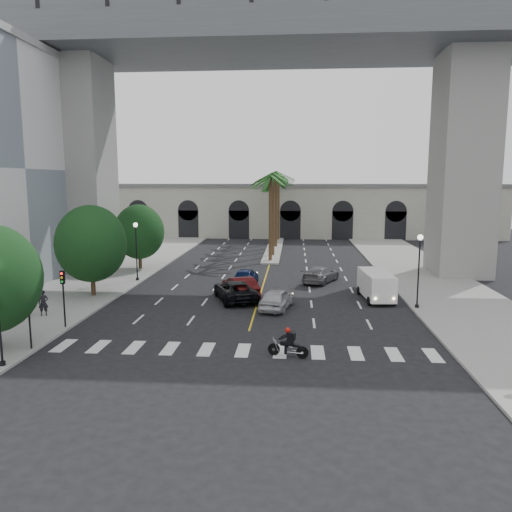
{
  "coord_description": "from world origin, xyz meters",
  "views": [
    {
      "loc": [
        2.71,
        -27.14,
        9.07
      ],
      "look_at": [
        0.12,
        6.0,
        4.01
      ],
      "focal_mm": 35.0,
      "sensor_mm": 36.0,
      "label": 1
    }
  ],
  "objects_px": {
    "car_b": "(240,287)",
    "car_e": "(246,276)",
    "lamp_post_left_far": "(136,246)",
    "car_a": "(277,299)",
    "traffic_signal_far": "(63,289)",
    "lamp_post_right": "(419,265)",
    "motorcycle_rider": "(289,344)",
    "car_c": "(235,290)",
    "pedestrian_b": "(21,304)",
    "traffic_signal_near": "(28,306)",
    "pedestrian_a": "(43,303)",
    "cargo_van": "(376,285)",
    "car_d": "(321,274)"
  },
  "relations": [
    {
      "from": "traffic_signal_far",
      "to": "pedestrian_b",
      "type": "bearing_deg",
      "value": 154.44
    },
    {
      "from": "lamp_post_left_far",
      "to": "car_a",
      "type": "distance_m",
      "value": 15.71
    },
    {
      "from": "traffic_signal_near",
      "to": "cargo_van",
      "type": "xyz_separation_m",
      "value": [
        20.26,
        13.21,
        -1.31
      ]
    },
    {
      "from": "lamp_post_right",
      "to": "pedestrian_b",
      "type": "height_order",
      "value": "lamp_post_right"
    },
    {
      "from": "pedestrian_b",
      "to": "cargo_van",
      "type": "bearing_deg",
      "value": 58.65
    },
    {
      "from": "traffic_signal_near",
      "to": "car_c",
      "type": "distance_m",
      "value": 15.61
    },
    {
      "from": "lamp_post_right",
      "to": "motorcycle_rider",
      "type": "xyz_separation_m",
      "value": [
        -8.91,
        -10.31,
        -2.51
      ]
    },
    {
      "from": "car_d",
      "to": "pedestrian_b",
      "type": "bearing_deg",
      "value": 58.74
    },
    {
      "from": "traffic_signal_far",
      "to": "car_a",
      "type": "distance_m",
      "value": 14.2
    },
    {
      "from": "lamp_post_right",
      "to": "traffic_signal_near",
      "type": "bearing_deg",
      "value": -155.18
    },
    {
      "from": "lamp_post_right",
      "to": "traffic_signal_far",
      "type": "bearing_deg",
      "value": -164.02
    },
    {
      "from": "car_e",
      "to": "pedestrian_b",
      "type": "bearing_deg",
      "value": 48.03
    },
    {
      "from": "traffic_signal_far",
      "to": "lamp_post_left_far",
      "type": "bearing_deg",
      "value": 90.4
    },
    {
      "from": "car_a",
      "to": "car_b",
      "type": "distance_m",
      "value": 4.62
    },
    {
      "from": "lamp_post_right",
      "to": "car_a",
      "type": "height_order",
      "value": "lamp_post_right"
    },
    {
      "from": "traffic_signal_far",
      "to": "pedestrian_b",
      "type": "xyz_separation_m",
      "value": [
        -3.78,
        1.81,
        -1.47
      ]
    },
    {
      "from": "car_b",
      "to": "traffic_signal_far",
      "type": "bearing_deg",
      "value": 19.77
    },
    {
      "from": "lamp_post_left_far",
      "to": "car_a",
      "type": "bearing_deg",
      "value": -33.72
    },
    {
      "from": "car_b",
      "to": "car_e",
      "type": "distance_m",
      "value": 4.69
    },
    {
      "from": "car_c",
      "to": "car_d",
      "type": "height_order",
      "value": "car_c"
    },
    {
      "from": "motorcycle_rider",
      "to": "car_c",
      "type": "height_order",
      "value": "motorcycle_rider"
    },
    {
      "from": "lamp_post_left_far",
      "to": "car_c",
      "type": "bearing_deg",
      "value": -33.03
    },
    {
      "from": "lamp_post_right",
      "to": "traffic_signal_far",
      "type": "distance_m",
      "value": 23.62
    },
    {
      "from": "traffic_signal_far",
      "to": "car_a",
      "type": "bearing_deg",
      "value": 24.71
    },
    {
      "from": "car_c",
      "to": "pedestrian_a",
      "type": "height_order",
      "value": "pedestrian_a"
    },
    {
      "from": "traffic_signal_near",
      "to": "car_e",
      "type": "height_order",
      "value": "traffic_signal_near"
    },
    {
      "from": "lamp_post_left_far",
      "to": "car_b",
      "type": "bearing_deg",
      "value": -27.23
    },
    {
      "from": "traffic_signal_near",
      "to": "traffic_signal_far",
      "type": "xyz_separation_m",
      "value": [
        0.0,
        4.0,
        0.0
      ]
    },
    {
      "from": "lamp_post_right",
      "to": "car_c",
      "type": "height_order",
      "value": "lamp_post_right"
    },
    {
      "from": "lamp_post_left_far",
      "to": "pedestrian_b",
      "type": "height_order",
      "value": "lamp_post_left_far"
    },
    {
      "from": "traffic_signal_far",
      "to": "motorcycle_rider",
      "type": "distance_m",
      "value": 14.42
    },
    {
      "from": "car_b",
      "to": "pedestrian_b",
      "type": "relative_size",
      "value": 2.76
    },
    {
      "from": "car_a",
      "to": "pedestrian_a",
      "type": "height_order",
      "value": "pedestrian_a"
    },
    {
      "from": "car_b",
      "to": "lamp_post_right",
      "type": "bearing_deg",
      "value": 143.25
    },
    {
      "from": "lamp_post_right",
      "to": "car_e",
      "type": "xyz_separation_m",
      "value": [
        -12.95,
        7.6,
        -2.48
      ]
    },
    {
      "from": "lamp_post_left_far",
      "to": "car_d",
      "type": "relative_size",
      "value": 1.06
    },
    {
      "from": "traffic_signal_near",
      "to": "cargo_van",
      "type": "bearing_deg",
      "value": 33.11
    },
    {
      "from": "lamp_post_right",
      "to": "cargo_van",
      "type": "xyz_separation_m",
      "value": [
        -2.44,
        2.71,
        -2.02
      ]
    },
    {
      "from": "car_b",
      "to": "car_d",
      "type": "distance_m",
      "value": 9.02
    },
    {
      "from": "traffic_signal_near",
      "to": "car_a",
      "type": "relative_size",
      "value": 0.83
    },
    {
      "from": "pedestrian_a",
      "to": "pedestrian_b",
      "type": "bearing_deg",
      "value": -173.98
    },
    {
      "from": "traffic_signal_near",
      "to": "pedestrian_a",
      "type": "height_order",
      "value": "traffic_signal_near"
    },
    {
      "from": "lamp_post_left_far",
      "to": "traffic_signal_far",
      "type": "bearing_deg",
      "value": -89.6
    },
    {
      "from": "lamp_post_right",
      "to": "car_b",
      "type": "distance_m",
      "value": 13.44
    },
    {
      "from": "car_d",
      "to": "cargo_van",
      "type": "height_order",
      "value": "cargo_van"
    },
    {
      "from": "lamp_post_right",
      "to": "motorcycle_rider",
      "type": "distance_m",
      "value": 13.85
    },
    {
      "from": "lamp_post_left_far",
      "to": "car_e",
      "type": "bearing_deg",
      "value": -2.33
    },
    {
      "from": "pedestrian_b",
      "to": "traffic_signal_near",
      "type": "bearing_deg",
      "value": -15.39
    },
    {
      "from": "cargo_van",
      "to": "car_d",
      "type": "bearing_deg",
      "value": 116.55
    },
    {
      "from": "traffic_signal_near",
      "to": "car_d",
      "type": "relative_size",
      "value": 0.73
    }
  ]
}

